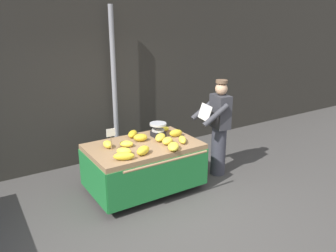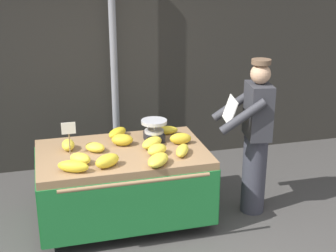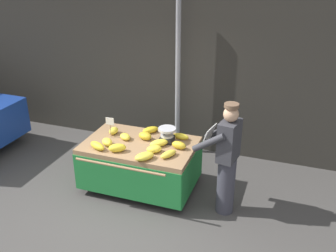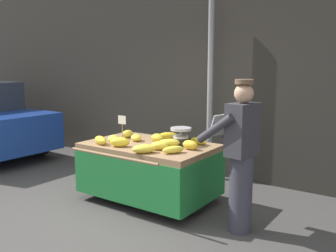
% 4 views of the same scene
% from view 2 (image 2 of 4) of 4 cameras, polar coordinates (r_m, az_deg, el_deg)
% --- Properties ---
extents(back_wall, '(16.00, 0.24, 3.45)m').
position_cam_2_polar(back_wall, '(6.35, -8.76, 10.49)').
color(back_wall, '#2D2B26').
rests_on(back_wall, ground).
extents(street_pole, '(0.09, 0.09, 2.94)m').
position_cam_2_polar(street_pole, '(6.12, -6.47, 7.82)').
color(street_pole, gray).
rests_on(street_pole, ground).
extents(banana_cart, '(1.75, 1.30, 0.81)m').
position_cam_2_polar(banana_cart, '(5.04, -5.42, -5.17)').
color(banana_cart, '#93704C').
rests_on(banana_cart, ground).
extents(weighing_scale, '(0.28, 0.28, 0.24)m').
position_cam_2_polar(weighing_scale, '(5.16, -1.66, -0.53)').
color(weighing_scale, black).
rests_on(weighing_scale, banana_cart).
extents(price_sign, '(0.14, 0.01, 0.34)m').
position_cam_2_polar(price_sign, '(4.85, -11.74, -0.62)').
color(price_sign, '#997A51').
rests_on(price_sign, banana_cart).
extents(banana_bunch_0, '(0.29, 0.30, 0.10)m').
position_cam_2_polar(banana_bunch_0, '(5.32, -6.05, -0.79)').
color(banana_bunch_0, gold).
rests_on(banana_bunch_0, banana_cart).
extents(banana_bunch_1, '(0.32, 0.24, 0.11)m').
position_cam_2_polar(banana_bunch_1, '(4.52, -11.22, -4.73)').
color(banana_bunch_1, yellow).
rests_on(banana_bunch_1, banana_cart).
extents(banana_bunch_2, '(0.27, 0.26, 0.11)m').
position_cam_2_polar(banana_bunch_2, '(4.81, -1.31, -2.84)').
color(banana_bunch_2, yellow).
rests_on(banana_bunch_2, banana_cart).
extents(banana_bunch_3, '(0.26, 0.26, 0.11)m').
position_cam_2_polar(banana_bunch_3, '(4.68, -10.39, -3.85)').
color(banana_bunch_3, yellow).
rests_on(banana_bunch_3, banana_cart).
extents(banana_bunch_4, '(0.32, 0.31, 0.10)m').
position_cam_2_polar(banana_bunch_4, '(5.00, -1.90, -2.00)').
color(banana_bunch_4, yellow).
rests_on(banana_bunch_4, banana_cart).
extents(banana_bunch_5, '(0.27, 0.14, 0.09)m').
position_cam_2_polar(banana_bunch_5, '(5.37, -0.22, -0.51)').
color(banana_bunch_5, yellow).
rests_on(banana_bunch_5, banana_cart).
extents(banana_bunch_6, '(0.32, 0.34, 0.11)m').
position_cam_2_polar(banana_bunch_6, '(4.58, -1.19, -4.07)').
color(banana_bunch_6, yellow).
rests_on(banana_bunch_6, banana_cart).
extents(banana_bunch_7, '(0.24, 0.15, 0.12)m').
position_cam_2_polar(banana_bunch_7, '(5.09, 1.50, -1.50)').
color(banana_bunch_7, gold).
rests_on(banana_bunch_7, banana_cart).
extents(banana_bunch_8, '(0.24, 0.31, 0.09)m').
position_cam_2_polar(banana_bunch_8, '(4.82, 1.71, -2.92)').
color(banana_bunch_8, yellow).
rests_on(banana_bunch_8, banana_cart).
extents(banana_bunch_9, '(0.14, 0.20, 0.11)m').
position_cam_2_polar(banana_bunch_9, '(5.04, -11.80, -2.21)').
color(banana_bunch_9, yellow).
rests_on(banana_bunch_9, banana_cart).
extents(banana_bunch_10, '(0.30, 0.25, 0.13)m').
position_cam_2_polar(banana_bunch_10, '(4.57, -7.23, -4.13)').
color(banana_bunch_10, yellow).
rests_on(banana_bunch_10, banana_cart).
extents(banana_bunch_11, '(0.26, 0.22, 0.12)m').
position_cam_2_polar(banana_bunch_11, '(5.08, -5.46, -1.64)').
color(banana_bunch_11, gold).
rests_on(banana_bunch_11, banana_cart).
extents(banana_bunch_12, '(0.26, 0.25, 0.10)m').
position_cam_2_polar(banana_bunch_12, '(4.95, -8.68, -2.52)').
color(banana_bunch_12, yellow).
rests_on(banana_bunch_12, banana_cart).
extents(vendor_person, '(0.63, 0.58, 1.71)m').
position_cam_2_polar(vendor_person, '(5.18, 10.30, -1.33)').
color(vendor_person, '#383842').
rests_on(vendor_person, ground).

